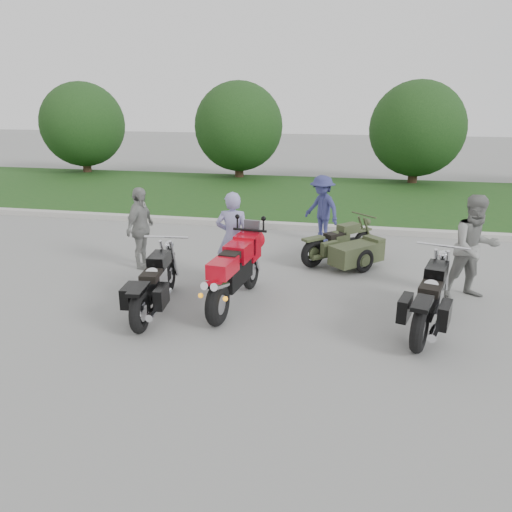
% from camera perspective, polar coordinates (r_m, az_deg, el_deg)
% --- Properties ---
extents(ground, '(80.00, 80.00, 0.00)m').
position_cam_1_polar(ground, '(7.96, -3.90, -7.65)').
color(ground, gray).
rests_on(ground, ground).
extents(curb, '(60.00, 0.30, 0.15)m').
position_cam_1_polar(curb, '(13.48, 2.96, 3.50)').
color(curb, '#B5B2AA').
rests_on(curb, ground).
extents(grass_strip, '(60.00, 8.00, 0.14)m').
position_cam_1_polar(grass_strip, '(17.49, 5.10, 6.79)').
color(grass_strip, '#2E4F1B').
rests_on(grass_strip, ground).
extents(tree_far_left, '(3.60, 3.60, 4.00)m').
position_cam_1_polar(tree_far_left, '(23.70, -19.19, 14.00)').
color(tree_far_left, '#3F2B1C').
rests_on(tree_far_left, ground).
extents(tree_mid_left, '(3.60, 3.60, 4.00)m').
position_cam_1_polar(tree_mid_left, '(21.04, -1.98, 14.57)').
color(tree_mid_left, '#3F2B1C').
rests_on(tree_mid_left, ground).
extents(tree_mid_right, '(3.60, 3.60, 4.00)m').
position_cam_1_polar(tree_mid_right, '(20.53, 17.94, 13.66)').
color(tree_mid_right, '#3F2B1C').
rests_on(tree_mid_right, ground).
extents(sportbike_red, '(0.54, 2.30, 1.09)m').
position_cam_1_polar(sportbike_red, '(8.32, -2.48, -1.69)').
color(sportbike_red, black).
rests_on(sportbike_red, ground).
extents(cruiser_left, '(0.53, 2.30, 0.89)m').
position_cam_1_polar(cruiser_left, '(8.31, -11.58, -3.46)').
color(cruiser_left, black).
rests_on(cruiser_left, ground).
extents(cruiser_right, '(0.80, 2.36, 0.93)m').
position_cam_1_polar(cruiser_right, '(7.97, 19.29, -4.91)').
color(cruiser_right, black).
rests_on(cruiser_right, ground).
extents(cruiser_sidecar, '(1.72, 1.84, 0.79)m').
position_cam_1_polar(cruiser_sidecar, '(10.55, 10.45, 0.75)').
color(cruiser_sidecar, black).
rests_on(cruiser_sidecar, ground).
extents(person_stripe, '(0.67, 0.47, 1.75)m').
position_cam_1_polar(person_stripe, '(9.35, -2.66, 2.07)').
color(person_stripe, '#8E8ABB').
rests_on(person_stripe, ground).
extents(person_grey, '(1.07, 0.95, 1.84)m').
position_cam_1_polar(person_grey, '(9.40, 23.70, 0.88)').
color(person_grey, gray).
rests_on(person_grey, ground).
extents(person_denim, '(1.18, 1.14, 1.62)m').
position_cam_1_polar(person_denim, '(12.21, 7.54, 5.38)').
color(person_denim, navy).
rests_on(person_denim, ground).
extents(person_back, '(0.48, 1.01, 1.68)m').
position_cam_1_polar(person_back, '(10.44, -13.06, 3.10)').
color(person_back, gray).
rests_on(person_back, ground).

